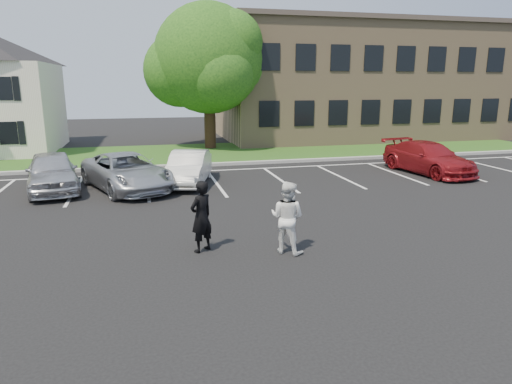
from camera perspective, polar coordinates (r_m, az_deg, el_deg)
ground_plane at (r=11.75m, az=1.18°, el=-7.06°), size 90.00×90.00×0.00m
curb at (r=23.15m, az=-6.57°, el=3.41°), size 40.00×0.30×0.15m
grass_strip at (r=27.08m, az=-7.68°, el=4.78°), size 44.00×8.00×0.08m
stall_lines at (r=20.45m, az=-1.55°, el=1.94°), size 34.00×5.36×0.01m
office_building at (r=36.71m, az=13.83°, el=13.27°), size 22.40×10.40×8.30m
tree at (r=29.04m, az=-5.82°, el=15.93°), size 7.80×7.20×8.80m
man_black_suit at (r=11.37m, az=-6.86°, el=-3.06°), size 0.79×0.74×1.81m
man_white_shirt at (r=11.25m, az=3.91°, el=-3.18°), size 1.11×1.09×1.80m
car_silver_west at (r=19.28m, az=-24.13°, el=2.32°), size 2.63×4.74×1.53m
car_silver_minivan at (r=18.60m, az=-15.86°, el=2.45°), size 4.09×5.62×1.42m
car_white_sedan at (r=19.10m, az=-8.42°, el=3.01°), size 2.47×4.35×1.36m
car_red_compact at (r=22.61m, az=20.73°, el=4.01°), size 2.66×5.16×1.43m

